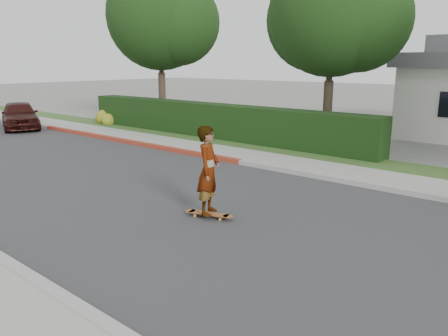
% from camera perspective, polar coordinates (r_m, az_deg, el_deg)
% --- Properties ---
extents(ground, '(120.00, 120.00, 0.00)m').
position_cam_1_polar(ground, '(12.03, -13.76, -2.24)').
color(ground, slate).
rests_on(ground, ground).
extents(road, '(60.00, 8.00, 0.01)m').
position_cam_1_polar(road, '(12.03, -13.76, -2.22)').
color(road, '#2D2D30').
rests_on(road, ground).
extents(curb_far, '(60.00, 0.20, 0.15)m').
position_cam_1_polar(curb_far, '(14.72, -0.89, 1.34)').
color(curb_far, '#9E9E99').
rests_on(curb_far, ground).
extents(curb_red_section, '(12.00, 0.21, 0.15)m').
position_cam_1_polar(curb_red_section, '(18.32, -12.85, 3.46)').
color(curb_red_section, maroon).
rests_on(curb_red_section, ground).
extents(sidewalk_far, '(60.00, 1.60, 0.12)m').
position_cam_1_polar(sidewalk_far, '(15.40, 1.29, 1.83)').
color(sidewalk_far, gray).
rests_on(sidewalk_far, ground).
extents(planting_strip, '(60.00, 1.60, 0.10)m').
position_cam_1_polar(planting_strip, '(16.66, 4.74, 2.66)').
color(planting_strip, '#2D4C1E').
rests_on(planting_strip, ground).
extents(hedge, '(15.00, 1.00, 1.50)m').
position_cam_1_polar(hedge, '(18.85, -1.66, 6.14)').
color(hedge, black).
rests_on(hedge, ground).
extents(flowering_shrub, '(1.40, 1.00, 0.90)m').
position_cam_1_polar(flowering_shrub, '(23.83, -15.22, 6.24)').
color(flowering_shrub, '#2D4C19').
rests_on(flowering_shrub, ground).
extents(tree_left, '(5.99, 5.21, 8.00)m').
position_cam_1_polar(tree_left, '(23.01, -8.05, 18.64)').
color(tree_left, '#33261C').
rests_on(tree_left, ground).
extents(tree_center, '(5.66, 4.84, 7.44)m').
position_cam_1_polar(tree_center, '(17.91, 14.24, 18.68)').
color(tree_center, '#33261C').
rests_on(tree_center, ground).
extents(skateboard, '(1.10, 0.53, 0.10)m').
position_cam_1_polar(skateboard, '(9.27, -1.99, -6.00)').
color(skateboard, '#C27D35').
rests_on(skateboard, ground).
extents(skateboarder, '(0.68, 0.80, 1.86)m').
position_cam_1_polar(skateboarder, '(9.00, -2.04, -0.34)').
color(skateboarder, white).
rests_on(skateboarder, skateboard).
extents(car_maroon, '(4.30, 3.00, 1.36)m').
position_cam_1_polar(car_maroon, '(23.95, -25.12, 6.30)').
color(car_maroon, '#371411').
rests_on(car_maroon, ground).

